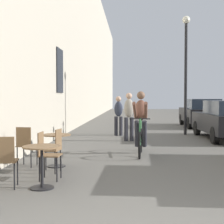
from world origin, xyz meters
TOP-DOWN VIEW (x-y plane):
  - building_facade_left at (-3.45, 14.00)m, footprint 0.54×68.00m
  - cafe_table_near at (-1.93, 2.55)m, footprint 0.64×0.64m
  - cafe_chair_near_toward_street at (-2.53, 2.48)m, footprint 0.44×0.44m
  - cafe_chair_near_toward_wall at (-2.00, 3.15)m, footprint 0.39×0.39m
  - cafe_table_mid at (-2.08, 4.35)m, footprint 0.64×0.64m
  - cafe_chair_mid_toward_street at (-2.75, 4.27)m, footprint 0.43×0.43m
  - cafe_chair_mid_toward_wall at (-2.01, 3.77)m, footprint 0.43×0.43m
  - cyclist_on_bicycle at (-0.16, 6.09)m, footprint 0.52×1.76m
  - pedestrian_near at (-0.50, 8.88)m, footprint 0.36×0.28m
  - pedestrian_mid at (-0.93, 10.59)m, footprint 0.36×0.26m
  - street_lamp at (1.84, 11.06)m, footprint 0.32×0.32m
  - parked_car_third at (3.28, 14.95)m, footprint 1.80×4.18m

SIDE VIEW (x-z plane):
  - cafe_chair_near_toward_street at x=-2.53m, z-range 0.07..0.96m
  - cafe_chair_near_toward_wall at x=-2.00m, z-range 0.07..0.96m
  - cafe_chair_mid_toward_street at x=-2.75m, z-range 0.07..0.96m
  - cafe_chair_mid_toward_wall at x=-2.01m, z-range 0.07..0.96m
  - cafe_table_near at x=-1.93m, z-range 0.16..0.88m
  - cafe_table_mid at x=-2.08m, z-range 0.16..0.88m
  - parked_car_third at x=3.28m, z-range 0.03..1.51m
  - cyclist_on_bicycle at x=-0.16m, z-range -0.06..1.68m
  - pedestrian_mid at x=-0.93m, z-range 0.10..1.70m
  - pedestrian_near at x=-0.50m, z-range 0.11..1.82m
  - street_lamp at x=1.84m, z-range 0.66..5.56m
  - building_facade_left at x=-3.45m, z-range 0.00..10.53m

